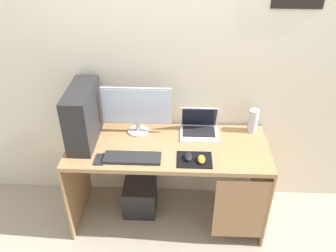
% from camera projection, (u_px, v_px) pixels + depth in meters
% --- Properties ---
extents(ground_plane, '(8.00, 8.00, 0.00)m').
position_uv_depth(ground_plane, '(168.00, 215.00, 3.14)').
color(ground_plane, '#9E9384').
extents(wall_back, '(4.00, 0.05, 2.60)m').
position_uv_depth(wall_back, '(170.00, 64.00, 2.72)').
color(wall_back, beige).
rests_on(wall_back, ground_plane).
extents(desk, '(1.56, 0.63, 0.77)m').
position_uv_depth(desk, '(170.00, 162.00, 2.79)').
color(desk, '#A37A51').
rests_on(desk, ground_plane).
extents(pc_tower, '(0.18, 0.50, 0.45)m').
position_uv_depth(pc_tower, '(83.00, 115.00, 2.66)').
color(pc_tower, '#232326').
rests_on(pc_tower, desk).
extents(monitor, '(0.55, 0.17, 0.41)m').
position_uv_depth(monitor, '(137.00, 109.00, 2.75)').
color(monitor, '#B7BCC6').
rests_on(monitor, desk).
extents(laptop, '(0.30, 0.24, 0.22)m').
position_uv_depth(laptop, '(199.00, 128.00, 2.84)').
color(laptop, white).
rests_on(laptop, desk).
extents(speaker, '(0.08, 0.08, 0.20)m').
position_uv_depth(speaker, '(253.00, 121.00, 2.83)').
color(speaker, '#B7BCC6').
rests_on(speaker, desk).
extents(keyboard, '(0.42, 0.14, 0.02)m').
position_uv_depth(keyboard, '(132.00, 158.00, 2.56)').
color(keyboard, '#232326').
rests_on(keyboard, desk).
extents(mousepad, '(0.26, 0.20, 0.00)m').
position_uv_depth(mousepad, '(194.00, 160.00, 2.56)').
color(mousepad, black).
rests_on(mousepad, desk).
extents(mouse_left, '(0.06, 0.10, 0.03)m').
position_uv_depth(mouse_left, '(188.00, 157.00, 2.56)').
color(mouse_left, black).
rests_on(mouse_left, mousepad).
extents(mouse_right, '(0.06, 0.10, 0.03)m').
position_uv_depth(mouse_right, '(201.00, 159.00, 2.53)').
color(mouse_right, orange).
rests_on(mouse_right, mousepad).
extents(cell_phone, '(0.07, 0.13, 0.01)m').
position_uv_depth(cell_phone, '(100.00, 159.00, 2.56)').
color(cell_phone, '#232326').
rests_on(cell_phone, desk).
extents(subwoofer, '(0.28, 0.28, 0.28)m').
position_uv_depth(subwoofer, '(140.00, 197.00, 3.12)').
color(subwoofer, '#232326').
rests_on(subwoofer, ground_plane).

